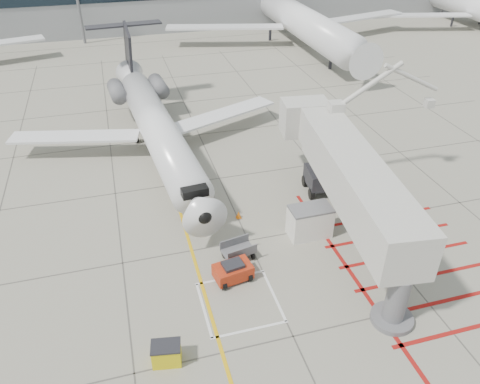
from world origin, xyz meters
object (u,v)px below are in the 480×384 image
object	(u,v)px
pushback_tug	(233,271)
regional_jet	(162,122)
jet_bridge	(357,192)
spill_bin	(166,353)

from	to	relation	value
pushback_tug	regional_jet	bearing A→B (deg)	88.14
jet_bridge	pushback_tug	xyz separation A→B (m)	(-8.06, -1.26, -3.24)
regional_jet	jet_bridge	distance (m)	16.13
jet_bridge	spill_bin	bearing A→B (deg)	-147.82
pushback_tug	spill_bin	xyz separation A→B (m)	(-4.52, -4.64, -0.04)
regional_jet	jet_bridge	bearing A→B (deg)	-56.98
spill_bin	pushback_tug	bearing A→B (deg)	55.53
regional_jet	spill_bin	xyz separation A→B (m)	(-2.66, -18.62, -3.43)
jet_bridge	pushback_tug	distance (m)	8.78
jet_bridge	spill_bin	distance (m)	14.28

